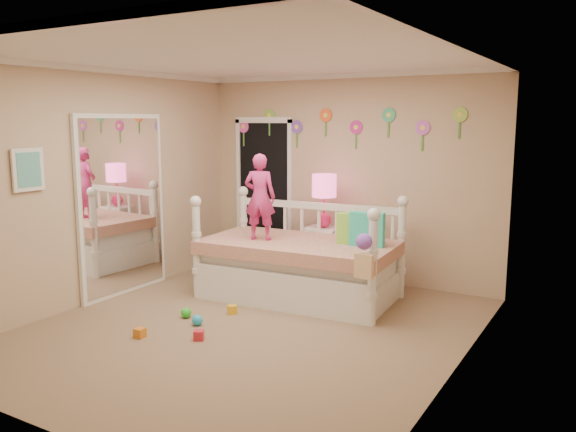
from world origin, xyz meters
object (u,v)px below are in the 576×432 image
Objects in this scene: daybed at (299,246)px; table_lamp at (324,192)px; child at (260,197)px; nightstand at (324,255)px.

table_lamp is at bearing 90.08° from daybed.
table_lamp is (0.37, 0.89, -0.02)m from child.
nightstand is at bearing 90.08° from daybed.
child is (-0.42, -0.17, 0.56)m from daybed.
daybed is 3.34× the size of table_lamp.
child reaches higher than daybed.
daybed is 3.15× the size of nightstand.
child reaches higher than nightstand.
nightstand is at bearing -82.87° from table_lamp.
table_lamp is (-0.00, 0.00, 0.79)m from nightstand.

